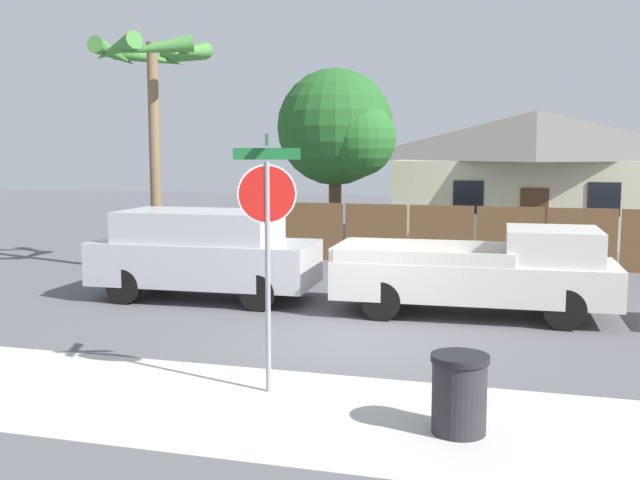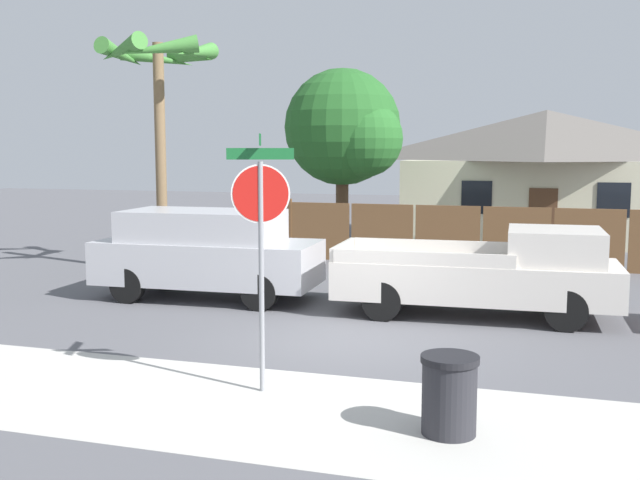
% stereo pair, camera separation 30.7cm
% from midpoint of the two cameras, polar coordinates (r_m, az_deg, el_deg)
% --- Properties ---
extents(ground_plane, '(80.00, 80.00, 0.00)m').
position_cam_midpoint_polar(ground_plane, '(12.96, 1.56, -7.63)').
color(ground_plane, '#56565B').
extents(sidewalk_strip, '(36.00, 3.20, 0.01)m').
position_cam_midpoint_polar(sidewalk_strip, '(9.67, -3.85, -12.77)').
color(sidewalk_strip, beige).
rests_on(sidewalk_strip, ground).
extents(wooden_fence, '(13.30, 0.12, 1.79)m').
position_cam_midpoint_polar(wooden_fence, '(21.24, 13.85, 0.21)').
color(wooden_fence, brown).
rests_on(wooden_fence, ground).
extents(house, '(10.23, 7.32, 4.67)m').
position_cam_midpoint_polar(house, '(28.75, 15.77, 5.02)').
color(house, beige).
rests_on(house, ground).
extents(oak_tree, '(3.81, 3.62, 5.75)m').
position_cam_midpoint_polar(oak_tree, '(23.43, 1.14, 8.38)').
color(oak_tree, brown).
rests_on(oak_tree, ground).
extents(palm_tree, '(2.97, 3.18, 6.05)m').
position_cam_midpoint_polar(palm_tree, '(20.13, -13.08, 12.35)').
color(palm_tree, brown).
rests_on(palm_tree, ground).
extents(red_suv, '(4.87, 2.17, 1.94)m').
position_cam_midpoint_polar(red_suv, '(16.46, -9.37, -0.89)').
color(red_suv, '#B7B7BC').
rests_on(red_suv, ground).
extents(orange_pickup, '(5.48, 2.22, 1.76)m').
position_cam_midpoint_polar(orange_pickup, '(14.98, 12.02, -2.44)').
color(orange_pickup, silver).
rests_on(orange_pickup, ground).
extents(stop_sign, '(0.83, 0.75, 3.46)m').
position_cam_midpoint_polar(stop_sign, '(9.88, -4.93, 1.67)').
color(stop_sign, gray).
rests_on(stop_sign, ground).
extents(trash_bin, '(0.67, 0.67, 0.93)m').
position_cam_midpoint_polar(trash_bin, '(8.90, 9.57, -11.46)').
color(trash_bin, '#28282D').
rests_on(trash_bin, ground).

